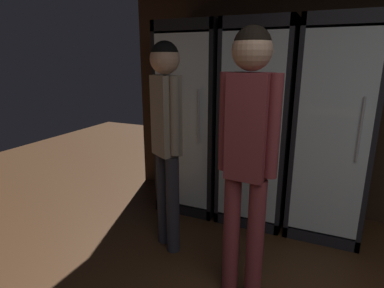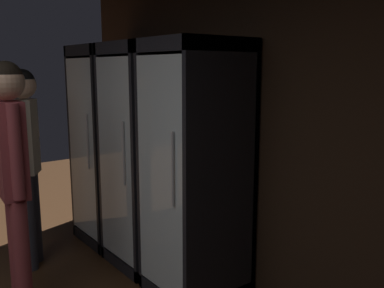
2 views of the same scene
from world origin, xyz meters
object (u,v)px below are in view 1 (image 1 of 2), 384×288
(cooler_center, at_px, (332,132))
(shopper_near, at_px, (166,125))
(cooler_left, at_px, (259,125))
(cooler_far_left, at_px, (197,121))
(shopper_far, at_px, (248,139))

(cooler_center, relative_size, shopper_near, 1.13)
(cooler_left, bearing_deg, cooler_center, -0.04)
(cooler_left, xyz_separation_m, cooler_center, (0.66, -0.00, -0.00))
(cooler_far_left, relative_size, cooler_center, 1.00)
(cooler_center, bearing_deg, cooler_left, 179.96)
(shopper_near, bearing_deg, cooler_center, 37.15)
(cooler_far_left, height_order, shopper_far, cooler_far_left)
(cooler_left, bearing_deg, shopper_far, -80.98)
(cooler_far_left, distance_m, shopper_far, 1.49)
(shopper_far, bearing_deg, cooler_left, 99.02)
(shopper_far, bearing_deg, cooler_far_left, 125.26)
(cooler_far_left, bearing_deg, cooler_center, 0.03)
(shopper_near, bearing_deg, cooler_far_left, 98.19)
(cooler_far_left, xyz_separation_m, cooler_left, (0.66, 0.00, 0.01))
(cooler_far_left, bearing_deg, shopper_far, -54.74)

